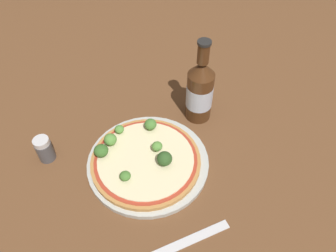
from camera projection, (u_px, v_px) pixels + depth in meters
name	position (u px, v px, depth m)	size (l,w,h in m)	color
ground_plane	(152.00, 161.00, 0.75)	(3.00, 3.00, 0.00)	brown
plate	(147.00, 161.00, 0.74)	(0.27, 0.27, 0.01)	#B2B7B2
pizza	(145.00, 159.00, 0.73)	(0.24, 0.24, 0.01)	#B77F42
broccoli_floret_0	(158.00, 147.00, 0.72)	(0.02, 0.02, 0.03)	#7A9E5B
broccoli_floret_1	(101.00, 151.00, 0.72)	(0.03, 0.03, 0.03)	#7A9E5B
broccoli_floret_2	(125.00, 176.00, 0.68)	(0.02, 0.02, 0.02)	#7A9E5B
broccoli_floret_3	(151.00, 124.00, 0.77)	(0.03, 0.03, 0.03)	#7A9E5B
broccoli_floret_4	(119.00, 129.00, 0.76)	(0.02, 0.02, 0.02)	#7A9E5B
broccoli_floret_5	(110.00, 140.00, 0.73)	(0.03, 0.03, 0.03)	#7A9E5B
broccoli_floret_6	(165.00, 159.00, 0.70)	(0.03, 0.03, 0.03)	#7A9E5B
beer_bottle	(200.00, 91.00, 0.78)	(0.06, 0.06, 0.22)	#472814
pepper_shaker	(44.00, 149.00, 0.73)	(0.04, 0.04, 0.06)	#4C4C51
fork	(187.00, 241.00, 0.62)	(0.06, 0.18, 0.00)	silver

